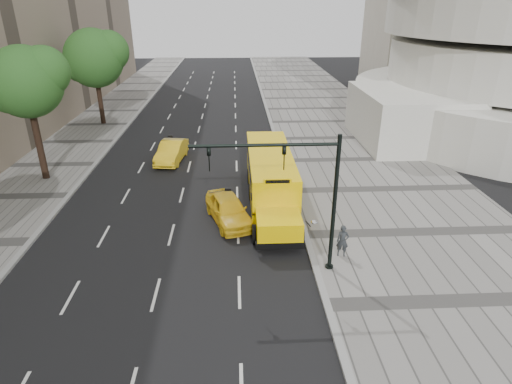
{
  "coord_description": "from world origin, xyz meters",
  "views": [
    {
      "loc": [
        2.48,
        -24.71,
        11.24
      ],
      "look_at": [
        3.5,
        -4.0,
        1.9
      ],
      "focal_mm": 30.0,
      "sensor_mm": 36.0,
      "label": 1
    }
  ],
  "objects_px": {
    "tree_c": "(95,58)",
    "traffic_signal": "(302,189)",
    "pedestrian": "(343,241)",
    "tree_b": "(27,81)",
    "school_bus": "(270,174)",
    "taxi_near": "(228,209)",
    "taxi_far": "(172,152)"
  },
  "relations": [
    {
      "from": "tree_b",
      "to": "traffic_signal",
      "type": "bearing_deg",
      "value": -36.53
    },
    {
      "from": "tree_c",
      "to": "pedestrian",
      "type": "bearing_deg",
      "value": -54.33
    },
    {
      "from": "tree_b",
      "to": "pedestrian",
      "type": "distance_m",
      "value": 21.48
    },
    {
      "from": "taxi_near",
      "to": "taxi_far",
      "type": "xyz_separation_m",
      "value": [
        -4.39,
        9.99,
        0.01
      ]
    },
    {
      "from": "taxi_far",
      "to": "pedestrian",
      "type": "distance_m",
      "value": 17.03
    },
    {
      "from": "pedestrian",
      "to": "traffic_signal",
      "type": "distance_m",
      "value": 3.96
    },
    {
      "from": "taxi_near",
      "to": "taxi_far",
      "type": "relative_size",
      "value": 0.96
    },
    {
      "from": "taxi_far",
      "to": "taxi_near",
      "type": "bearing_deg",
      "value": -59.04
    },
    {
      "from": "tree_c",
      "to": "taxi_near",
      "type": "relative_size",
      "value": 2.03
    },
    {
      "from": "tree_b",
      "to": "taxi_near",
      "type": "height_order",
      "value": "tree_b"
    },
    {
      "from": "school_bus",
      "to": "taxi_near",
      "type": "relative_size",
      "value": 2.61
    },
    {
      "from": "tree_b",
      "to": "pedestrian",
      "type": "height_order",
      "value": "tree_b"
    },
    {
      "from": "pedestrian",
      "to": "tree_b",
      "type": "bearing_deg",
      "value": 159.97
    },
    {
      "from": "school_bus",
      "to": "taxi_far",
      "type": "xyz_separation_m",
      "value": [
        -6.89,
        7.46,
        -1.0
      ]
    },
    {
      "from": "tree_c",
      "to": "pedestrian",
      "type": "height_order",
      "value": "tree_c"
    },
    {
      "from": "tree_c",
      "to": "school_bus",
      "type": "relative_size",
      "value": 0.78
    },
    {
      "from": "taxi_near",
      "to": "tree_c",
      "type": "bearing_deg",
      "value": 103.22
    },
    {
      "from": "tree_c",
      "to": "traffic_signal",
      "type": "relative_size",
      "value": 1.4
    },
    {
      "from": "school_bus",
      "to": "pedestrian",
      "type": "xyz_separation_m",
      "value": [
        2.88,
        -6.48,
        -0.83
      ]
    },
    {
      "from": "pedestrian",
      "to": "tree_c",
      "type": "bearing_deg",
      "value": 136.42
    },
    {
      "from": "tree_c",
      "to": "taxi_far",
      "type": "bearing_deg",
      "value": -53.56
    },
    {
      "from": "tree_b",
      "to": "traffic_signal",
      "type": "relative_size",
      "value": 1.38
    },
    {
      "from": "school_bus",
      "to": "taxi_near",
      "type": "height_order",
      "value": "school_bus"
    },
    {
      "from": "tree_c",
      "to": "school_bus",
      "type": "distance_m",
      "value": 24.04
    },
    {
      "from": "traffic_signal",
      "to": "taxi_near",
      "type": "bearing_deg",
      "value": 123.03
    },
    {
      "from": "traffic_signal",
      "to": "school_bus",
      "type": "bearing_deg",
      "value": 95.31
    },
    {
      "from": "tree_c",
      "to": "school_bus",
      "type": "height_order",
      "value": "tree_c"
    },
    {
      "from": "taxi_far",
      "to": "traffic_signal",
      "type": "relative_size",
      "value": 0.72
    },
    {
      "from": "tree_c",
      "to": "traffic_signal",
      "type": "height_order",
      "value": "tree_c"
    },
    {
      "from": "tree_c",
      "to": "taxi_near",
      "type": "height_order",
      "value": "tree_c"
    },
    {
      "from": "school_bus",
      "to": "traffic_signal",
      "type": "height_order",
      "value": "traffic_signal"
    },
    {
      "from": "tree_c",
      "to": "taxi_far",
      "type": "distance_m",
      "value": 14.59
    }
  ]
}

